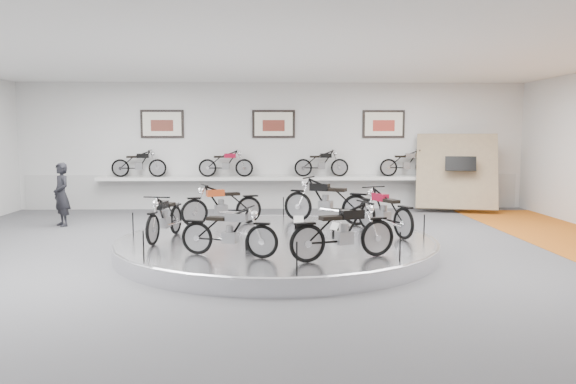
{
  "coord_description": "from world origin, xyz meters",
  "views": [
    {
      "loc": [
        -0.15,
        -10.88,
        2.41
      ],
      "look_at": [
        0.24,
        0.6,
        1.21
      ],
      "focal_mm": 35.0,
      "sensor_mm": 36.0,
      "label": 1
    }
  ],
  "objects_px": {
    "bike_e": "(229,231)",
    "bike_f": "(343,231)",
    "visitor": "(62,195)",
    "display_platform": "(277,245)",
    "shelf": "(274,178)",
    "bike_c": "(222,204)",
    "bike_a": "(384,211)",
    "bike_b": "(327,200)",
    "bike_d": "(165,217)"
  },
  "relations": [
    {
      "from": "shelf",
      "to": "bike_a",
      "type": "relative_size",
      "value": 6.59
    },
    {
      "from": "bike_c",
      "to": "display_platform",
      "type": "bearing_deg",
      "value": 104.45
    },
    {
      "from": "display_platform",
      "to": "bike_c",
      "type": "bearing_deg",
      "value": 126.5
    },
    {
      "from": "shelf",
      "to": "bike_e",
      "type": "distance_m",
      "value": 8.11
    },
    {
      "from": "display_platform",
      "to": "shelf",
      "type": "height_order",
      "value": "shelf"
    },
    {
      "from": "bike_e",
      "to": "visitor",
      "type": "distance_m",
      "value": 6.97
    },
    {
      "from": "shelf",
      "to": "bike_b",
      "type": "distance_m",
      "value": 4.72
    },
    {
      "from": "bike_d",
      "to": "bike_f",
      "type": "relative_size",
      "value": 0.94
    },
    {
      "from": "display_platform",
      "to": "bike_b",
      "type": "relative_size",
      "value": 3.46
    },
    {
      "from": "display_platform",
      "to": "bike_e",
      "type": "distance_m",
      "value": 1.96
    },
    {
      "from": "display_platform",
      "to": "bike_a",
      "type": "relative_size",
      "value": 3.83
    },
    {
      "from": "display_platform",
      "to": "visitor",
      "type": "bearing_deg",
      "value": 147.88
    },
    {
      "from": "bike_a",
      "to": "bike_f",
      "type": "distance_m",
      "value": 2.62
    },
    {
      "from": "bike_c",
      "to": "visitor",
      "type": "distance_m",
      "value": 4.67
    },
    {
      "from": "bike_e",
      "to": "bike_f",
      "type": "bearing_deg",
      "value": 8.93
    },
    {
      "from": "shelf",
      "to": "bike_c",
      "type": "bearing_deg",
      "value": -104.67
    },
    {
      "from": "bike_a",
      "to": "bike_c",
      "type": "bearing_deg",
      "value": 46.41
    },
    {
      "from": "shelf",
      "to": "bike_a",
      "type": "bearing_deg",
      "value": -69.42
    },
    {
      "from": "bike_c",
      "to": "bike_d",
      "type": "height_order",
      "value": "bike_c"
    },
    {
      "from": "display_platform",
      "to": "shelf",
      "type": "xyz_separation_m",
      "value": [
        0.0,
        6.4,
        0.85
      ]
    },
    {
      "from": "bike_d",
      "to": "bike_e",
      "type": "relative_size",
      "value": 1.03
    },
    {
      "from": "display_platform",
      "to": "bike_d",
      "type": "distance_m",
      "value": 2.31
    },
    {
      "from": "bike_d",
      "to": "bike_e",
      "type": "xyz_separation_m",
      "value": [
        1.39,
        -1.61,
        -0.02
      ]
    },
    {
      "from": "shelf",
      "to": "bike_b",
      "type": "relative_size",
      "value": 5.94
    },
    {
      "from": "bike_a",
      "to": "bike_e",
      "type": "relative_size",
      "value": 1.12
    },
    {
      "from": "display_platform",
      "to": "bike_c",
      "type": "xyz_separation_m",
      "value": [
        -1.24,
        1.67,
        0.63
      ]
    },
    {
      "from": "display_platform",
      "to": "shelf",
      "type": "relative_size",
      "value": 0.58
    },
    {
      "from": "bike_e",
      "to": "bike_f",
      "type": "xyz_separation_m",
      "value": [
        1.93,
        -0.29,
        0.05
      ]
    },
    {
      "from": "display_platform",
      "to": "bike_f",
      "type": "distance_m",
      "value": 2.33
    },
    {
      "from": "display_platform",
      "to": "visitor",
      "type": "height_order",
      "value": "visitor"
    },
    {
      "from": "shelf",
      "to": "bike_b",
      "type": "xyz_separation_m",
      "value": [
        1.19,
        -4.57,
        -0.16
      ]
    },
    {
      "from": "bike_a",
      "to": "bike_b",
      "type": "relative_size",
      "value": 0.9
    },
    {
      "from": "bike_d",
      "to": "display_platform",
      "type": "bearing_deg",
      "value": 102.41
    },
    {
      "from": "display_platform",
      "to": "bike_d",
      "type": "relative_size",
      "value": 4.13
    },
    {
      "from": "bike_c",
      "to": "bike_d",
      "type": "bearing_deg",
      "value": 38.12
    },
    {
      "from": "bike_d",
      "to": "bike_b",
      "type": "bearing_deg",
      "value": 129.79
    },
    {
      "from": "bike_a",
      "to": "bike_e",
      "type": "bearing_deg",
      "value": 100.08
    },
    {
      "from": "visitor",
      "to": "bike_f",
      "type": "bearing_deg",
      "value": 9.43
    },
    {
      "from": "shelf",
      "to": "bike_c",
      "type": "relative_size",
      "value": 6.72
    },
    {
      "from": "bike_f",
      "to": "bike_a",
      "type": "bearing_deg",
      "value": 43.26
    },
    {
      "from": "shelf",
      "to": "bike_e",
      "type": "height_order",
      "value": "bike_e"
    },
    {
      "from": "shelf",
      "to": "bike_b",
      "type": "height_order",
      "value": "bike_b"
    },
    {
      "from": "shelf",
      "to": "bike_f",
      "type": "relative_size",
      "value": 6.65
    },
    {
      "from": "bike_f",
      "to": "visitor",
      "type": "relative_size",
      "value": 1.0
    },
    {
      "from": "bike_c",
      "to": "bike_d",
      "type": "relative_size",
      "value": 1.06
    },
    {
      "from": "shelf",
      "to": "bike_e",
      "type": "bearing_deg",
      "value": -95.97
    },
    {
      "from": "display_platform",
      "to": "bike_f",
      "type": "bearing_deg",
      "value": -60.92
    },
    {
      "from": "bike_c",
      "to": "bike_e",
      "type": "distance_m",
      "value": 3.36
    },
    {
      "from": "bike_a",
      "to": "bike_d",
      "type": "height_order",
      "value": "bike_a"
    },
    {
      "from": "bike_b",
      "to": "bike_f",
      "type": "xyz_separation_m",
      "value": [
        -0.11,
        -3.79,
        -0.06
      ]
    }
  ]
}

